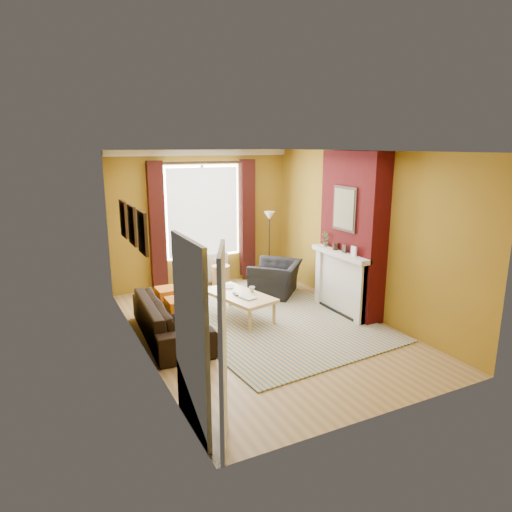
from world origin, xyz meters
name	(u,v)px	position (x,y,z in m)	size (l,w,h in m)	color
ground	(263,328)	(0.00, 0.00, 0.00)	(5.50, 5.50, 0.00)	olive
room_walls	(289,238)	(0.63, 0.28, 1.38)	(3.82, 5.54, 2.83)	olive
striped_rug	(269,318)	(0.27, 0.31, 0.01)	(3.14, 4.14, 0.02)	#316388
sofa	(171,318)	(-1.42, 0.34, 0.30)	(2.08, 0.81, 0.61)	black
armchair	(276,279)	(1.01, 1.41, 0.33)	(1.01, 0.88, 0.66)	black
coffee_table	(239,297)	(-0.17, 0.56, 0.39)	(0.97, 1.44, 0.44)	#D9BB7D
wicker_stool	(221,276)	(0.23, 2.34, 0.23)	(0.47, 0.47, 0.46)	olive
floor_lamp	(269,227)	(1.30, 2.23, 1.21)	(0.27, 0.27, 1.53)	black
book_a	(243,299)	(-0.22, 0.27, 0.45)	(0.20, 0.27, 0.03)	#999999
book_b	(223,287)	(-0.26, 1.03, 0.45)	(0.18, 0.25, 0.02)	#999999
mug	(252,289)	(0.08, 0.56, 0.49)	(0.10, 0.10, 0.10)	#999999
tv_remote	(236,294)	(-0.24, 0.54, 0.45)	(0.07, 0.18, 0.02)	#242426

